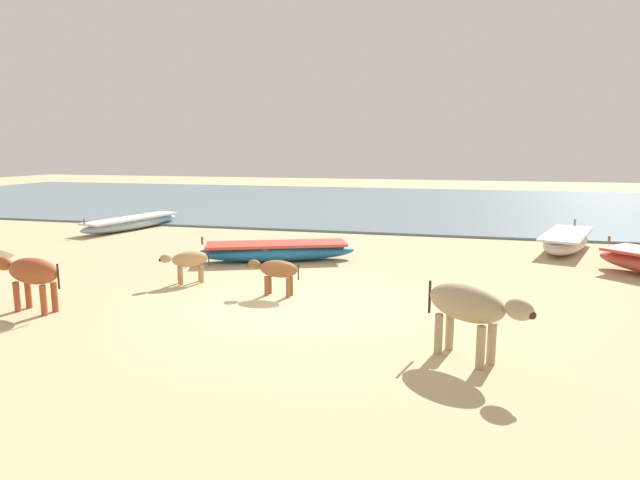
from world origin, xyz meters
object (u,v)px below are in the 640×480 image
at_px(fishing_boat_2, 276,251).
at_px(calf_near_tan, 188,260).
at_px(cow_second_adult_rust, 31,273).
at_px(cow_adult_dun, 470,307).
at_px(fishing_boat_4, 566,241).
at_px(fishing_boat_3, 132,223).
at_px(calf_far_brown, 277,270).

distance_m(fishing_boat_2, calf_near_tan, 2.89).
bearing_deg(fishing_boat_2, cow_second_adult_rust, 39.84).
distance_m(fishing_boat_2, cow_second_adult_rust, 5.92).
bearing_deg(cow_second_adult_rust, cow_adult_dun, -176.50).
relative_size(fishing_boat_4, cow_adult_dun, 2.57).
relative_size(fishing_boat_2, cow_adult_dun, 2.80).
xyz_separation_m(fishing_boat_2, calf_near_tan, (-1.08, -2.67, 0.24)).
height_order(fishing_boat_2, fishing_boat_3, fishing_boat_2).
relative_size(fishing_boat_4, calf_far_brown, 3.45).
xyz_separation_m(fishing_boat_3, cow_adult_dun, (11.46, -9.49, 0.53)).
distance_m(fishing_boat_2, fishing_boat_3, 7.80).
distance_m(cow_adult_dun, calf_far_brown, 4.40).
distance_m(cow_adult_dun, calf_near_tan, 6.48).
xyz_separation_m(fishing_boat_2, fishing_boat_4, (7.50, 3.40, 0.02)).
height_order(fishing_boat_2, calf_near_tan, calf_near_tan).
relative_size(fishing_boat_3, fishing_boat_4, 1.18).
distance_m(fishing_boat_4, cow_second_adult_rust, 13.42).
height_order(fishing_boat_4, cow_adult_dun, cow_adult_dun).
distance_m(cow_adult_dun, cow_second_adult_rust, 7.50).
height_order(fishing_boat_4, calf_near_tan, fishing_boat_4).
distance_m(fishing_boat_3, calf_far_brown, 10.52).
distance_m(fishing_boat_4, calf_near_tan, 10.51).
xyz_separation_m(calf_near_tan, calf_far_brown, (2.16, -0.46, 0.01)).
xyz_separation_m(cow_adult_dun, calf_near_tan, (-5.77, 2.94, -0.26)).
bearing_deg(calf_near_tan, calf_far_brown, 126.25).
distance_m(fishing_boat_2, cow_adult_dun, 7.34).
relative_size(cow_adult_dun, calf_near_tan, 1.61).
height_order(fishing_boat_2, calf_far_brown, calf_far_brown).
relative_size(fishing_boat_2, fishing_boat_4, 1.09).
bearing_deg(fishing_boat_2, calf_far_brown, 87.03).
bearing_deg(cow_second_adult_rust, fishing_boat_4, -133.47).
height_order(fishing_boat_2, cow_adult_dun, cow_adult_dun).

